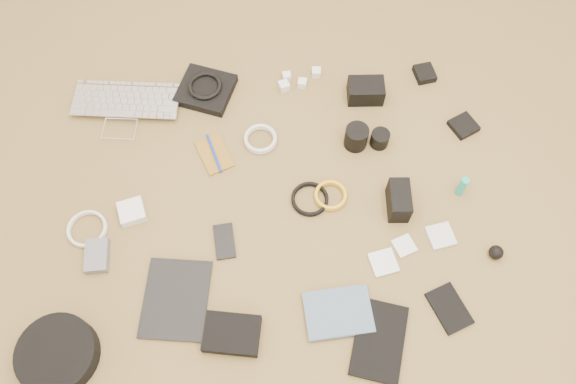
{
  "coord_description": "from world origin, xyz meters",
  "views": [
    {
      "loc": [
        -0.01,
        -0.77,
        1.65
      ],
      "look_at": [
        0.06,
        0.04,
        0.02
      ],
      "focal_mm": 35.0,
      "sensor_mm": 36.0,
      "label": 1
    }
  ],
  "objects": [
    {
      "name": "lens_cleaner",
      "position": [
        0.62,
        -0.0,
        0.04
      ],
      "size": [
        0.03,
        0.03,
        0.09
      ],
      "primitive_type": "cylinder",
      "rotation": [
        0.0,
        0.0,
        0.29
      ],
      "color": "#1AAC98",
      "rests_on": "ground"
    },
    {
      "name": "laptop",
      "position": [
        -0.49,
        0.39,
        0.01
      ],
      "size": [
        0.41,
        0.31,
        0.03
      ],
      "primitive_type": "imported",
      "rotation": [
        0.0,
        0.0,
        -0.13
      ],
      "color": "silver",
      "rests_on": "ground"
    },
    {
      "name": "flash",
      "position": [
        0.41,
        -0.04,
        0.04
      ],
      "size": [
        0.07,
        0.12,
        0.09
      ],
      "primitive_type": "cube",
      "rotation": [
        0.0,
        0.0,
        -0.08
      ],
      "color": "black",
      "rests_on": "ground"
    },
    {
      "name": "filter_case_mid",
      "position": [
        0.41,
        -0.18,
        0.0
      ],
      "size": [
        0.08,
        0.08,
        0.01
      ],
      "primitive_type": "cube",
      "rotation": [
        0.0,
        0.0,
        0.34
      ],
      "color": "silver",
      "rests_on": "ground"
    },
    {
      "name": "charger_a",
      "position": [
        0.09,
        0.51,
        0.01
      ],
      "size": [
        0.03,
        0.03,
        0.03
      ],
      "primitive_type": "cube",
      "rotation": [
        0.0,
        0.0,
        0.05
      ],
      "color": "silver",
      "rests_on": "ground"
    },
    {
      "name": "card_reader",
      "position": [
        0.69,
        0.24,
        0.01
      ],
      "size": [
        0.11,
        0.11,
        0.02
      ],
      "primitive_type": "cube",
      "rotation": [
        0.0,
        0.0,
        0.43
      ],
      "color": "black",
      "rests_on": "ground"
    },
    {
      "name": "cable_white_a",
      "position": [
        -0.02,
        0.25,
        0.01
      ],
      "size": [
        0.12,
        0.12,
        0.01
      ],
      "primitive_type": "torus",
      "rotation": [
        0.0,
        0.0,
        0.05
      ],
      "color": "silver",
      "rests_on": "ground"
    },
    {
      "name": "power_brick",
      "position": [
        -0.44,
        0.01,
        0.02
      ],
      "size": [
        0.1,
        0.1,
        0.03
      ],
      "primitive_type": "cube",
      "rotation": [
        0.0,
        0.0,
        0.24
      ],
      "color": "silver",
      "rests_on": "ground"
    },
    {
      "name": "phone",
      "position": [
        -0.15,
        -0.11,
        0.0
      ],
      "size": [
        0.07,
        0.12,
        0.01
      ],
      "primitive_type": "cube",
      "rotation": [
        0.0,
        0.0,
        0.08
      ],
      "color": "black",
      "rests_on": "ground"
    },
    {
      "name": "charger_d",
      "position": [
        0.08,
        0.46,
        0.02
      ],
      "size": [
        0.04,
        0.04,
        0.03
      ],
      "primitive_type": "cube",
      "rotation": [
        0.0,
        0.0,
        0.3
      ],
      "color": "silver",
      "rests_on": "ground"
    },
    {
      "name": "pen_blue",
      "position": [
        -0.18,
        0.21,
        0.01
      ],
      "size": [
        0.05,
        0.15,
        0.01
      ],
      "primitive_type": "cylinder",
      "rotation": [
        1.57,
        0.0,
        0.28
      ],
      "color": "#142FAA",
      "rests_on": "notebook_olive"
    },
    {
      "name": "filter_case_left",
      "position": [
        0.33,
        -0.22,
        0.01
      ],
      "size": [
        0.09,
        0.09,
        0.01
      ],
      "primitive_type": "cube",
      "rotation": [
        0.0,
        0.0,
        0.19
      ],
      "color": "silver",
      "rests_on": "ground"
    },
    {
      "name": "headphone_case",
      "position": [
        -0.63,
        -0.42,
        0.03
      ],
      "size": [
        0.23,
        0.23,
        0.06
      ],
      "primitive_type": "cylinder",
      "rotation": [
        0.0,
        0.0,
        -0.03
      ],
      "color": "black",
      "rests_on": "ground"
    },
    {
      "name": "charger_b",
      "position": [
        0.15,
        0.47,
        0.01
      ],
      "size": [
        0.04,
        0.04,
        0.03
      ],
      "primitive_type": "cube",
      "rotation": [
        0.0,
        0.0,
        -0.25
      ],
      "color": "silver",
      "rests_on": "ground"
    },
    {
      "name": "lens_pouch",
      "position": [
        0.6,
        0.48,
        0.01
      ],
      "size": [
        0.08,
        0.09,
        0.03
      ],
      "primitive_type": "cube",
      "rotation": [
        0.0,
        0.0,
        0.15
      ],
      "color": "black",
      "rests_on": "ground"
    },
    {
      "name": "notebook_black_b",
      "position": [
        0.5,
        -0.38,
        0.01
      ],
      "size": [
        0.13,
        0.16,
        0.01
      ],
      "primitive_type": "cube",
      "rotation": [
        0.0,
        0.0,
        0.35
      ],
      "color": "black",
      "rests_on": "ground"
    },
    {
      "name": "battery_charger",
      "position": [
        -0.55,
        -0.13,
        0.01
      ],
      "size": [
        0.07,
        0.11,
        0.03
      ],
      "primitive_type": "cube",
      "rotation": [
        0.0,
        0.0,
        0.01
      ],
      "color": "#5D5C62",
      "rests_on": "ground"
    },
    {
      "name": "headphones",
      "position": [
        -0.2,
        0.47,
        0.04
      ],
      "size": [
        0.12,
        0.12,
        0.02
      ],
      "primitive_type": "torus",
      "rotation": [
        0.0,
        0.0,
        -0.0
      ],
      "color": "black",
      "rests_on": "headphone_pouch"
    },
    {
      "name": "dslr_camera",
      "position": [
        0.37,
        0.4,
        0.04
      ],
      "size": [
        0.13,
        0.09,
        0.07
      ],
      "primitive_type": "cube",
      "rotation": [
        0.0,
        0.0,
        -0.07
      ],
      "color": "black",
      "rests_on": "ground"
    },
    {
      "name": "drive_case",
      "position": [
        -0.14,
        -0.41,
        0.02
      ],
      "size": [
        0.18,
        0.14,
        0.04
      ],
      "primitive_type": "cube",
      "rotation": [
        0.0,
        0.0,
        -0.18
      ],
      "color": "black",
      "rests_on": "ground"
    },
    {
      "name": "cable_black",
      "position": [
        0.13,
        0.01,
        0.01
      ],
      "size": [
        0.15,
        0.15,
        0.01
      ],
      "primitive_type": "torus",
      "rotation": [
        0.0,
        0.0,
        -0.29
      ],
      "color": "black",
      "rests_on": "ground"
    },
    {
      "name": "notebook_olive",
      "position": [
        -0.18,
        0.21,
        0.0
      ],
      "size": [
        0.13,
        0.16,
        0.01
      ],
      "primitive_type": "cube",
      "rotation": [
        0.0,
        0.0,
        0.36
      ],
      "color": "olive",
      "rests_on": "ground"
    },
    {
      "name": "notebook_black_a",
      "position": [
        0.28,
        -0.46,
        0.01
      ],
      "size": [
        0.21,
        0.26,
        0.02
      ],
      "primitive_type": "cube",
      "rotation": [
        0.0,
        0.0,
        -0.32
      ],
      "color": "black",
      "rests_on": "ground"
    },
    {
      "name": "paperback",
      "position": [
        0.18,
        -0.44,
        0.01
      ],
      "size": [
        0.2,
        0.16,
        0.02
      ],
      "primitive_type": "imported",
      "rotation": [
        0.0,
        0.0,
        1.62
      ],
      "color": "#466178",
      "rests_on": "ground"
    },
    {
      "name": "filter_case_right",
      "position": [
        0.53,
        -0.15,
        0.01
      ],
      "size": [
        0.09,
        0.09,
        0.01
      ],
      "primitive_type": "cube",
      "rotation": [
        0.0,
        0.0,
        0.17
      ],
      "color": "silver",
      "rests_on": "ground"
    },
    {
      "name": "tablet",
      "position": [
        -0.31,
        -0.28,
        0.01
      ],
      "size": [
        0.23,
        0.27,
        0.01
      ],
      "primitive_type": "cube",
      "rotation": [
        0.0,
        0.0,
        -0.15
      ],
      "color": "black",
      "rests_on": "ground"
    },
    {
      "name": "lens_b",
      "position": [
        0.39,
        0.21,
        0.03
      ],
      "size": [
        0.08,
        0.08,
        0.06
      ],
      "primitive_type": "cylinder",
      "rotation": [
        0.0,
        0.0,
        -0.3
      ],
      "color": "black",
      "rests_on": "ground"
    },
    {
      "name": "air_blower",
      "position": [
        0.68,
        -0.23,
        0.02
      ],
      "size": [
        0.05,
        0.05,
        0.04
      ],
      "primitive_type": "sphere",
      "rotation": [
        0.0,
        0.0,
        -0.18
      ],
      "color": "black",
      "rests_on": "ground"
    },
    {
      "name": "headphone_pouch",
      "position": [
        -0.2,
        0.47,
        0.02
      ],
      "size": [
        0.24,
        0.23,
        0.03
      ],
      "primitive_type": "cube",
      "rotation": [
        0.0,
        0.0,
        -0.38
      ],
      "color": "black",
      "rests_on": "ground"
    },
    {
      "name": "charger_c",
      "position": [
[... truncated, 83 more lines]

